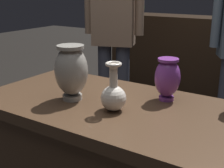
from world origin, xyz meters
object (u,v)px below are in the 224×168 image
Objects in this scene: vase_centerpiece at (113,95)px; vase_tall_behind at (167,78)px; shelf_vase_far_left at (141,8)px; visitor_near_left at (114,23)px; vase_left_accent at (71,71)px.

vase_centerpiece reaches higher than vase_tall_behind.
visitor_near_left is (0.41, -1.23, -0.04)m from shelf_vase_far_left.
vase_centerpiece is 1.06× the size of vase_tall_behind.
vase_tall_behind is at bearing 32.07° from vase_left_accent.
shelf_vase_far_left reaches higher than vase_tall_behind.
visitor_near_left is at bearing -71.44° from shelf_vase_far_left.
vase_left_accent reaches higher than vase_centerpiece.
shelf_vase_far_left is 0.07× the size of visitor_near_left.
shelf_vase_far_left is at bearing -91.22° from visitor_near_left.
shelf_vase_far_left is (-1.23, 2.06, 0.15)m from vase_tall_behind.
vase_tall_behind is 0.43m from vase_left_accent.
visitor_near_left is at bearing 113.46° from vase_left_accent.
vase_centerpiece is at bearing -2.38° from vase_left_accent.
vase_left_accent reaches higher than vase_tall_behind.
visitor_near_left reaches higher than vase_centerpiece.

